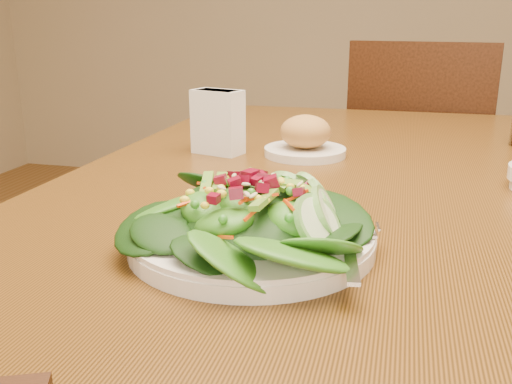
# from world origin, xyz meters

# --- Properties ---
(dining_table) EXTENTS (0.90, 1.40, 0.75)m
(dining_table) POSITION_xyz_m (0.00, 0.00, 0.65)
(dining_table) COLOR brown
(dining_table) RESTS_ON ground_plane
(chair_far) EXTENTS (0.50, 0.50, 0.94)m
(chair_far) POSITION_xyz_m (0.15, 0.89, 0.50)
(chair_far) COLOR #361809
(chair_far) RESTS_ON ground_plane
(salad_plate) EXTENTS (0.28, 0.28, 0.08)m
(salad_plate) POSITION_xyz_m (-0.06, -0.36, 0.78)
(salad_plate) COLOR silver
(salad_plate) RESTS_ON dining_table
(bread_plate) EXTENTS (0.15, 0.15, 0.08)m
(bread_plate) POSITION_xyz_m (-0.09, 0.10, 0.78)
(bread_plate) COLOR silver
(bread_plate) RESTS_ON dining_table
(napkin_holder) EXTENTS (0.10, 0.07, 0.12)m
(napkin_holder) POSITION_xyz_m (-0.25, 0.08, 0.81)
(napkin_holder) COLOR white
(napkin_holder) RESTS_ON dining_table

